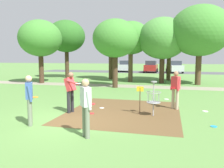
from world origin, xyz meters
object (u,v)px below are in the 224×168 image
(player_waiting_right, at_px, (175,88))
(parked_car_center_left, at_px, (151,67))
(player_foreground_watching, at_px, (70,89))
(tree_far_center, at_px, (66,36))
(frisbee_far_left, at_px, (102,108))
(frisbee_far_right, at_px, (92,113))
(parked_car_leftmost, at_px, (125,66))
(frisbee_by_tee, at_px, (166,99))
(tree_mid_left, at_px, (169,37))
(tree_far_left, at_px, (200,31))
(player_waiting_left, at_px, (86,105))
(tree_mid_right, at_px, (131,38))
(tree_near_left, at_px, (115,39))
(frisbee_near_basket, at_px, (214,126))
(frisbee_mid_grass, at_px, (205,111))
(player_throwing, at_px, (29,97))
(parked_car_center_right, at_px, (174,67))
(tree_near_right, at_px, (40,39))
(tree_mid_center, at_px, (111,39))
(tree_far_right, at_px, (163,39))
(disc_golf_basket, at_px, (152,97))

(player_waiting_right, xyz_separation_m, parked_car_center_left, (-3.22, 25.49, -0.05))
(player_foreground_watching, distance_m, tree_far_center, 17.46)
(frisbee_far_left, xyz_separation_m, tree_far_center, (-8.56, 14.18, 4.69))
(frisbee_far_right, bearing_deg, parked_car_leftmost, 98.43)
(frisbee_by_tee, relative_size, tree_mid_left, 0.04)
(tree_far_left, xyz_separation_m, parked_car_leftmost, (-9.56, 16.37, -3.60))
(player_waiting_left, height_order, tree_mid_right, tree_mid_right)
(frisbee_by_tee, height_order, tree_mid_left, tree_mid_left)
(frisbee_by_tee, distance_m, tree_near_left, 6.86)
(frisbee_near_basket, relative_size, frisbee_by_tee, 0.84)
(player_waiting_left, height_order, frisbee_mid_grass, player_waiting_left)
(player_foreground_watching, relative_size, tree_near_left, 0.33)
(tree_mid_left, relative_size, tree_far_left, 0.88)
(frisbee_far_left, distance_m, tree_far_left, 12.77)
(tree_mid_left, xyz_separation_m, tree_mid_right, (-3.52, -2.36, -0.22))
(tree_mid_right, bearing_deg, tree_mid_left, 33.80)
(player_throwing, distance_m, tree_far_center, 19.02)
(player_foreground_watching, bearing_deg, player_waiting_right, 22.88)
(player_waiting_right, relative_size, tree_far_left, 0.26)
(parked_car_center_right, bearing_deg, frisbee_near_basket, -88.16)
(frisbee_far_left, relative_size, tree_near_right, 0.04)
(frisbee_near_basket, xyz_separation_m, tree_near_left, (-5.61, 8.93, 3.73))
(tree_mid_center, bearing_deg, player_throwing, -84.48)
(tree_mid_center, bearing_deg, tree_near_left, -72.26)
(frisbee_near_basket, height_order, tree_near_right, tree_near_right)
(frisbee_by_tee, relative_size, tree_far_right, 0.04)
(frisbee_by_tee, bearing_deg, disc_golf_basket, -97.58)
(disc_golf_basket, distance_m, frisbee_by_tee, 3.91)
(tree_near_left, distance_m, tree_far_left, 7.37)
(tree_mid_center, bearing_deg, frisbee_mid_grass, -59.67)
(frisbee_far_right, distance_m, tree_mid_right, 13.42)
(player_waiting_left, bearing_deg, tree_far_center, 117.26)
(player_waiting_right, height_order, tree_mid_center, tree_mid_center)
(frisbee_near_basket, bearing_deg, player_waiting_left, -152.07)
(player_waiting_right, height_order, frisbee_far_left, player_waiting_right)
(player_waiting_left, relative_size, parked_car_leftmost, 0.40)
(player_waiting_left, bearing_deg, tree_near_right, 126.43)
(parked_car_center_right, bearing_deg, tree_mid_right, -106.54)
(player_throwing, xyz_separation_m, parked_car_center_right, (5.17, 29.23, -0.05))
(player_waiting_right, relative_size, parked_car_center_left, 0.40)
(player_waiting_left, bearing_deg, frisbee_far_left, 100.27)
(frisbee_mid_grass, height_order, tree_near_right, tree_near_right)
(player_throwing, xyz_separation_m, frisbee_far_left, (1.60, 3.12, -0.96))
(player_throwing, xyz_separation_m, parked_car_center_left, (1.62, 29.29, -0.05))
(player_waiting_right, xyz_separation_m, tree_near_left, (-4.38, 6.52, 2.77))
(disc_golf_basket, height_order, frisbee_near_basket, disc_golf_basket)
(frisbee_far_right, relative_size, parked_car_leftmost, 0.05)
(tree_mid_left, bearing_deg, frisbee_by_tee, -89.87)
(parked_car_center_left, bearing_deg, player_throwing, -93.17)
(frisbee_far_right, xyz_separation_m, tree_mid_left, (2.91, 15.11, 4.34))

